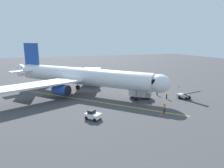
# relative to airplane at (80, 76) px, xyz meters

# --- Properties ---
(ground_plane) EXTENTS (220.00, 220.00, 0.00)m
(ground_plane) POSITION_rel_airplane_xyz_m (-1.43, -2.29, -4.00)
(ground_plane) COLOR #424244
(apron_lead_in_line) EXTENTS (27.79, 29.11, 0.01)m
(apron_lead_in_line) POSITION_rel_airplane_xyz_m (-0.19, 6.20, -4.00)
(apron_lead_in_line) COLOR yellow
(apron_lead_in_line) RESTS_ON ground
(airplane) EXTENTS (32.87, 33.28, 11.50)m
(airplane) POSITION_rel_airplane_xyz_m (0.00, 0.00, 0.00)
(airplane) COLOR white
(airplane) RESTS_ON ground
(ground_crew_marshaller) EXTENTS (0.27, 0.41, 1.71)m
(ground_crew_marshaller) POSITION_rel_airplane_xyz_m (-11.04, 17.72, -3.12)
(ground_crew_marshaller) COLOR #23232D
(ground_crew_marshaller) RESTS_ON ground
(ground_crew_wing_walker) EXTENTS (0.45, 0.46, 1.71)m
(ground_crew_wing_walker) POSITION_rel_airplane_xyz_m (-15.99, 7.71, -3.12)
(ground_crew_wing_walker) COLOR #23232D
(ground_crew_wing_walker) RESTS_ON ground
(ground_crew_loader) EXTENTS (0.45, 0.46, 1.71)m
(ground_crew_loader) POSITION_rel_airplane_xyz_m (-16.34, 10.80, -3.12)
(ground_crew_loader) COLOR #23232D
(ground_crew_loader) RESTS_ON ground
(tug_near_nose) EXTENTS (2.63, 2.73, 1.50)m
(tug_near_nose) POSITION_rel_airplane_xyz_m (1.24, 16.41, -3.30)
(tug_near_nose) COLOR white
(tug_near_nose) RESTS_ON ground
(box_truck_portside) EXTENTS (4.80, 4.42, 2.62)m
(box_truck_portside) POSITION_rel_airplane_xyz_m (-11.21, 8.38, -2.62)
(box_truck_portside) COLOR #9E9EA3
(box_truck_portside) RESTS_ON ground
(belt_loader_starboard_side) EXTENTS (2.87, 4.69, 2.32)m
(belt_loader_starboard_side) POSITION_rel_airplane_xyz_m (-19.80, 12.18, -3.29)
(belt_loader_starboard_side) COLOR #9E9EA3
(belt_loader_starboard_side) RESTS_ON ground
(safety_cone_nose_left) EXTENTS (0.32, 0.32, 0.55)m
(safety_cone_nose_left) POSITION_rel_airplane_xyz_m (-25.63, 3.02, -3.73)
(safety_cone_nose_left) COLOR #F2590F
(safety_cone_nose_left) RESTS_ON ground
(safety_cone_nose_right) EXTENTS (0.32, 0.32, 0.55)m
(safety_cone_nose_right) POSITION_rel_airplane_xyz_m (-9.73, 18.72, -3.73)
(safety_cone_nose_right) COLOR #F2590F
(safety_cone_nose_right) RESTS_ON ground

